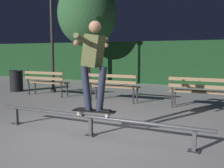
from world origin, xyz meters
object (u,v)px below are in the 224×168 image
object	(u,v)px
park_bench_leftmost	(46,80)
skateboarder	(94,58)
park_bench_left_center	(112,84)
tree_far_left	(87,14)
park_bench_right_center	(200,89)
grind_rail	(91,119)
trash_can	(16,81)
lamp_post_left	(52,25)
skateboard	(94,111)

from	to	relation	value
park_bench_leftmost	skateboarder	bearing A→B (deg)	-40.40
park_bench_left_center	tree_far_left	size ratio (longest dim) A/B	0.34
park_bench_leftmost	park_bench_right_center	bearing A→B (deg)	0.00
park_bench_leftmost	tree_far_left	size ratio (longest dim) A/B	0.34
park_bench_right_center	park_bench_left_center	bearing A→B (deg)	180.00
grind_rail	trash_can	distance (m)	6.43
park_bench_leftmost	lamp_post_left	distance (m)	2.12
tree_far_left	park_bench_leftmost	bearing A→B (deg)	-81.43
trash_can	lamp_post_left	bearing A→B (deg)	15.87
grind_rail	tree_far_left	size ratio (longest dim) A/B	0.88
skateboard	tree_far_left	world-z (taller)	tree_far_left
park_bench_leftmost	trash_can	world-z (taller)	park_bench_leftmost
tree_far_left	lamp_post_left	xyz separation A→B (m)	(0.25, -2.93, -0.79)
skateboard	park_bench_leftmost	distance (m)	4.86
grind_rail	park_bench_right_center	size ratio (longest dim) A/B	2.64
grind_rail	park_bench_left_center	distance (m)	3.35
tree_far_left	skateboard	bearing A→B (deg)	-58.16
park_bench_leftmost	park_bench_right_center	world-z (taller)	same
park_bench_right_center	trash_can	world-z (taller)	park_bench_right_center
grind_rail	skateboard	distance (m)	0.17
skateboarder	park_bench_right_center	bearing A→B (deg)	66.50
lamp_post_left	park_bench_left_center	bearing A→B (deg)	-15.26
skateboarder	park_bench_leftmost	xyz separation A→B (m)	(-3.70, 3.15, -0.85)
skateboarder	lamp_post_left	world-z (taller)	lamp_post_left
tree_far_left	trash_can	distance (m)	4.55
park_bench_left_center	skateboard	bearing A→B (deg)	-69.74
trash_can	tree_far_left	bearing A→B (deg)	70.42
lamp_post_left	trash_can	xyz separation A→B (m)	(-1.44, -0.41, -2.07)
grind_rail	lamp_post_left	size ratio (longest dim) A/B	1.08
tree_far_left	park_bench_left_center	bearing A→B (deg)	-50.12
park_bench_left_center	skateboarder	bearing A→B (deg)	-69.69
park_bench_right_center	grind_rail	bearing A→B (deg)	-114.59
park_bench_right_center	lamp_post_left	distance (m)	5.77
skateboard	trash_can	distance (m)	6.48
grind_rail	skateboard	size ratio (longest dim) A/B	5.29
grind_rail	skateboard	bearing A→B (deg)	0.00
park_bench_left_center	tree_far_left	distance (m)	5.55
skateboard	lamp_post_left	xyz separation A→B (m)	(-4.01, 3.93, 2.03)
tree_far_left	lamp_post_left	world-z (taller)	tree_far_left
tree_far_left	park_bench_right_center	bearing A→B (deg)	-33.34
skateboarder	tree_far_left	size ratio (longest dim) A/B	0.33
park_bench_leftmost	grind_rail	bearing A→B (deg)	-40.96
grind_rail	trash_can	xyz separation A→B (m)	(-5.38, 3.52, 0.12)
skateboard	park_bench_left_center	xyz separation A→B (m)	(-1.16, 3.15, 0.09)
park_bench_right_center	tree_far_left	distance (m)	7.27
park_bench_right_center	tree_far_left	xyz separation A→B (m)	(-5.63, 3.70, 2.73)
skateboard	skateboarder	bearing A→B (deg)	7.40
park_bench_left_center	park_bench_right_center	bearing A→B (deg)	0.00
grind_rail	park_bench_left_center	size ratio (longest dim) A/B	2.64
skateboard	park_bench_right_center	distance (m)	3.44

